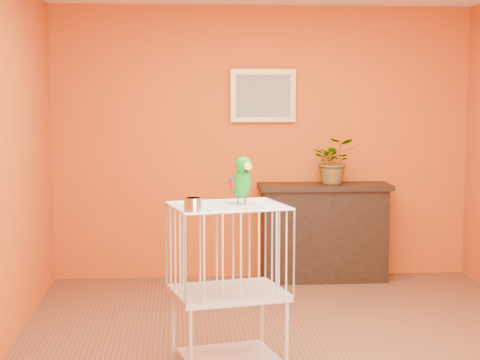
{
  "coord_description": "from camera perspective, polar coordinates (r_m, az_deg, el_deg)",
  "views": [
    {
      "loc": [
        -0.8,
        -5.39,
        1.78
      ],
      "look_at": [
        -0.42,
        -0.33,
        1.23
      ],
      "focal_mm": 60.0,
      "sensor_mm": 36.0,
      "label": 1
    }
  ],
  "objects": [
    {
      "name": "potted_plant",
      "position": [
        7.6,
        6.68,
        1.01
      ],
      "size": [
        0.46,
        0.49,
        0.34
      ],
      "primitive_type": "imported",
      "rotation": [
        0.0,
        0.0,
        -0.16
      ],
      "color": "#26722D",
      "rests_on": "console_cabinet"
    },
    {
      "name": "room_shell",
      "position": [
        5.45,
        4.11,
        4.15
      ],
      "size": [
        4.5,
        4.5,
        4.5
      ],
      "color": "#C44612",
      "rests_on": "ground"
    },
    {
      "name": "console_cabinet",
      "position": [
        7.66,
        5.99,
        -3.7
      ],
      "size": [
        1.24,
        0.45,
        0.92
      ],
      "color": "black",
      "rests_on": "ground"
    },
    {
      "name": "ground",
      "position": [
        5.73,
        3.98,
        -11.88
      ],
      "size": [
        4.5,
        4.5,
        0.0
      ],
      "primitive_type": "plane",
      "color": "brown",
      "rests_on": "ground"
    },
    {
      "name": "framed_picture",
      "position": [
        7.64,
        1.66,
        6.01
      ],
      "size": [
        0.62,
        0.04,
        0.5
      ],
      "color": "gold",
      "rests_on": "room_shell"
    },
    {
      "name": "feed_cup",
      "position": [
        4.82,
        -3.35,
        -1.72
      ],
      "size": [
        0.11,
        0.11,
        0.08
      ],
      "primitive_type": "cylinder",
      "color": "silver",
      "rests_on": "birdcage"
    },
    {
      "name": "birdcage",
      "position": [
        5.18,
        -0.84,
        -7.44
      ],
      "size": [
        0.8,
        0.68,
        1.07
      ],
      "rotation": [
        0.0,
        0.0,
        0.23
      ],
      "color": "beige",
      "rests_on": "ground"
    },
    {
      "name": "parrot",
      "position": [
        5.11,
        0.13,
        0.01
      ],
      "size": [
        0.16,
        0.28,
        0.31
      ],
      "rotation": [
        0.0,
        0.0,
        0.29
      ],
      "color": "#59544C",
      "rests_on": "birdcage"
    }
  ]
}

